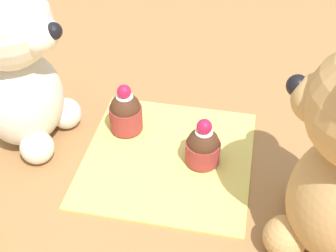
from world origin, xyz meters
The scene contains 5 objects.
ground_plane centered at (0.00, 0.00, 0.00)m, with size 4.00×4.00×0.00m, color #9E7042.
knitted_placemat centered at (0.00, 0.00, 0.00)m, with size 0.22×0.22×0.01m, color #E0D166.
teddy_bear_cream centered at (0.01, 0.19, 0.12)m, with size 0.13×0.13×0.24m.
cupcake_near_cream_bear centered at (0.04, 0.07, 0.03)m, with size 0.05×0.05×0.07m.
cupcake_near_tan_bear centered at (0.00, -0.05, 0.03)m, with size 0.04×0.04×0.07m.
Camera 1 is at (-0.43, -0.09, 0.43)m, focal length 50.00 mm.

